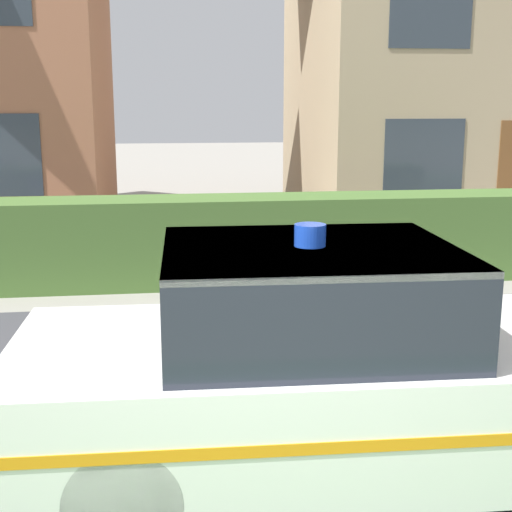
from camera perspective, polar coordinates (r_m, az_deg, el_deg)
road_strip at (r=6.26m, az=-3.22°, el=-10.55°), size 28.00×5.11×0.01m
garden_hedge at (r=9.67m, az=-1.39°, el=1.30°), size 8.20×0.89×1.17m
police_car at (r=4.70m, az=5.14°, el=-9.00°), size 4.05×1.86×1.68m
house_right at (r=15.78m, az=16.63°, el=16.78°), size 7.01×5.68×7.43m
wheelie_bin at (r=10.20m, az=-19.63°, el=0.90°), size 0.66×0.77×1.07m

